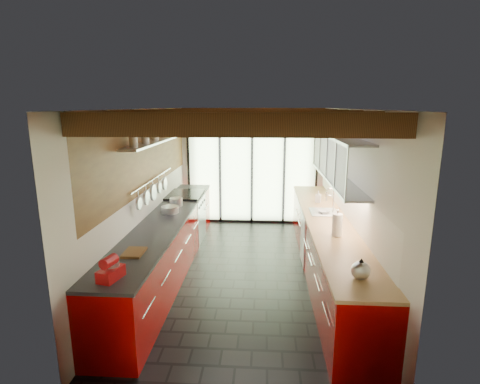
{
  "coord_description": "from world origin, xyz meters",
  "views": [
    {
      "loc": [
        0.27,
        -5.64,
        2.65
      ],
      "look_at": [
        -0.12,
        0.4,
        1.25
      ],
      "focal_mm": 28.0,
      "sensor_mm": 36.0,
      "label": 1
    }
  ],
  "objects_px": {
    "kettle": "(361,269)",
    "soap_bottle": "(318,197)",
    "stand_mixer": "(111,270)",
    "bowl": "(324,212)",
    "paper_towel": "(337,225)"
  },
  "relations": [
    {
      "from": "stand_mixer",
      "to": "kettle",
      "type": "relative_size",
      "value": 1.17
    },
    {
      "from": "stand_mixer",
      "to": "soap_bottle",
      "type": "xyz_separation_m",
      "value": [
        2.54,
        3.29,
        0.01
      ]
    },
    {
      "from": "stand_mixer",
      "to": "bowl",
      "type": "bearing_deg",
      "value": 45.38
    },
    {
      "from": "kettle",
      "to": "soap_bottle",
      "type": "distance_m",
      "value": 3.11
    },
    {
      "from": "soap_bottle",
      "to": "bowl",
      "type": "distance_m",
      "value": 0.72
    },
    {
      "from": "soap_bottle",
      "to": "paper_towel",
      "type": "bearing_deg",
      "value": -90.0
    },
    {
      "from": "kettle",
      "to": "soap_bottle",
      "type": "relative_size",
      "value": 1.25
    },
    {
      "from": "paper_towel",
      "to": "soap_bottle",
      "type": "xyz_separation_m",
      "value": [
        0.0,
        1.82,
        -0.05
      ]
    },
    {
      "from": "stand_mixer",
      "to": "kettle",
      "type": "xyz_separation_m",
      "value": [
        2.54,
        0.17,
        -0.0
      ]
    },
    {
      "from": "stand_mixer",
      "to": "paper_towel",
      "type": "bearing_deg",
      "value": 29.98
    },
    {
      "from": "paper_towel",
      "to": "kettle",
      "type": "bearing_deg",
      "value": -90.0
    },
    {
      "from": "paper_towel",
      "to": "bowl",
      "type": "xyz_separation_m",
      "value": [
        0.0,
        1.11,
        -0.13
      ]
    },
    {
      "from": "stand_mixer",
      "to": "paper_towel",
      "type": "height_order",
      "value": "paper_towel"
    },
    {
      "from": "paper_towel",
      "to": "bowl",
      "type": "height_order",
      "value": "paper_towel"
    },
    {
      "from": "stand_mixer",
      "to": "soap_bottle",
      "type": "relative_size",
      "value": 1.47
    }
  ]
}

